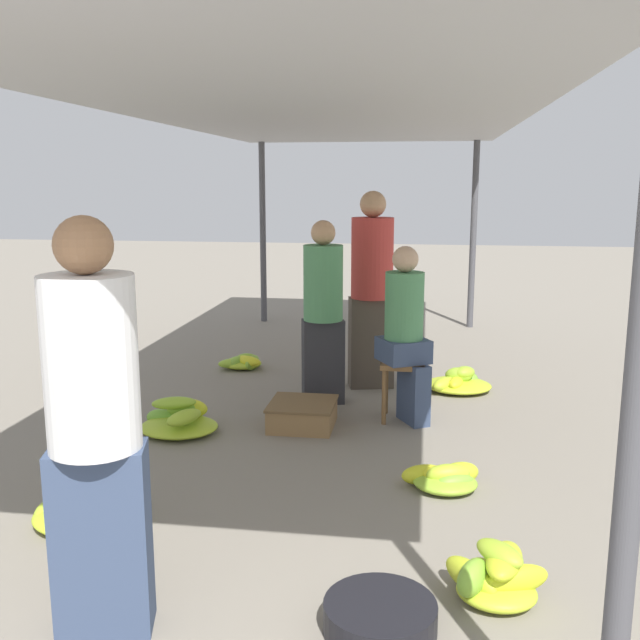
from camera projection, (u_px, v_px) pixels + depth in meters
The scene contains 17 objects.
canopy_post_front_right at pixel (634, 428), 1.98m from camera, with size 0.08×0.08×2.36m, color #4C4C51.
canopy_post_back_left at pixel (263, 233), 9.43m from camera, with size 0.08×0.08×2.36m, color #4C4C51.
canopy_post_back_right at pixel (473, 236), 9.03m from camera, with size 0.08×0.08×2.36m, color #4C4C51.
canopy_tarp at pixel (328, 112), 5.48m from camera, with size 3.13×7.67×0.04m, color #B2B2B7.
vendor_foreground at pixel (95, 425), 2.84m from camera, with size 0.45×0.45×1.73m.
stool at pixel (403, 373), 5.58m from camera, with size 0.34×0.34×0.48m.
vendor_seated at pixel (406, 330), 5.50m from camera, with size 0.46×0.46×1.38m.
basin_black at pixel (380, 617), 2.98m from camera, with size 0.48×0.48×0.13m.
banana_pile_left_0 at pixel (180, 420), 5.37m from camera, with size 0.60×0.62×0.27m.
banana_pile_left_1 at pixel (243, 362), 7.19m from camera, with size 0.48×0.50×0.15m.
banana_pile_left_2 at pixel (85, 509), 3.95m from camera, with size 0.62×0.59×0.19m.
banana_pile_right_0 at pixel (446, 478), 4.37m from camera, with size 0.53×0.41×0.17m.
banana_pile_right_1 at pixel (458, 382), 6.42m from camera, with size 0.60×0.56×0.22m.
banana_pile_right_2 at pixel (494, 578), 3.20m from camera, with size 0.51×0.40×0.26m.
crate_near at pixel (303, 414), 5.47m from camera, with size 0.50×0.50×0.19m.
shopper_walking_mid at pixel (372, 287), 6.40m from camera, with size 0.46×0.46×1.78m.
shopper_walking_far at pixel (323, 310), 5.94m from camera, with size 0.41×0.41×1.55m.
Camera 1 is at (0.78, -1.69, 1.85)m, focal length 40.00 mm.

